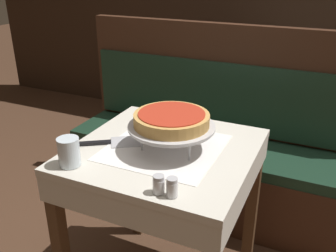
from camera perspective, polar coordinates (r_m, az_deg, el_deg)
dining_table_front at (r=1.53m, az=-0.53°, el=-6.59°), size 0.69×0.69×0.76m
dining_table_rear at (r=2.93m, az=19.60°, el=7.18°), size 0.80×0.80×0.75m
booth_bench at (r=2.30m, az=6.61°, el=-4.81°), size 1.73×0.45×1.11m
pizza_pan_stand at (r=1.43m, az=0.50°, el=-0.26°), size 0.34×0.34×0.10m
deep_dish_pizza at (r=1.41m, az=0.51°, el=1.03°), size 0.29×0.29×0.05m
pizza_server at (r=1.52m, az=-8.92°, el=-2.49°), size 0.27×0.20×0.01m
water_glass_near at (r=1.38m, az=-14.86°, el=-3.82°), size 0.08×0.08×0.10m
salt_shaker at (r=1.19m, az=-1.43°, el=-8.87°), size 0.04×0.04×0.06m
pepper_shaker at (r=1.17m, az=0.63°, el=-9.32°), size 0.04×0.04×0.06m
condiment_caddy at (r=2.90m, az=21.14°, el=9.75°), size 0.13×0.13×0.18m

